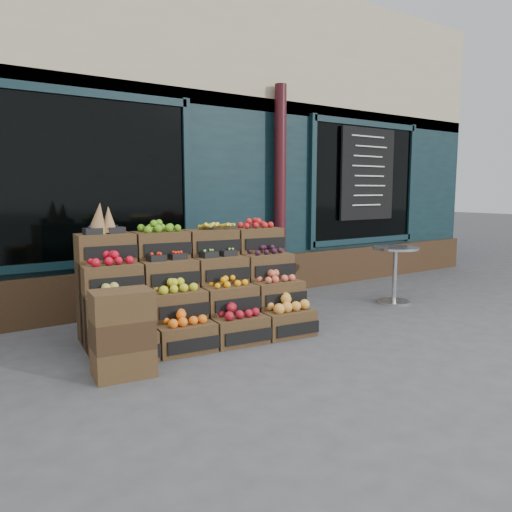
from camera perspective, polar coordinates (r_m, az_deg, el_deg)
ground at (r=5.64m, az=5.83°, el=-9.20°), size 60.00×60.00×0.00m
shop_facade at (r=9.88m, az=-14.17°, el=11.82°), size 12.00×6.24×4.80m
crate_display at (r=5.63m, az=-7.08°, el=-4.44°), size 2.52×1.45×1.50m
spare_crates at (r=4.54m, az=-15.01°, el=-8.56°), size 0.55×0.41×0.77m
bistro_table at (r=7.43m, az=15.58°, el=-1.36°), size 0.65×0.65×0.81m
shopkeeper at (r=7.18m, az=-22.77°, el=1.96°), size 0.82×0.63×2.00m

